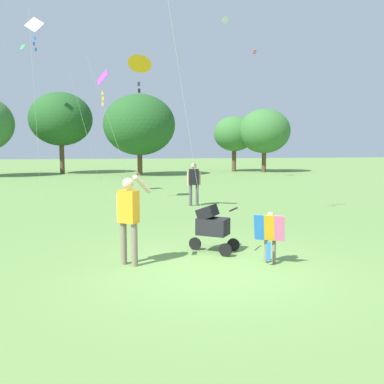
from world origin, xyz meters
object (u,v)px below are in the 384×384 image
Objects in this scene: child_with_butterfly_kite at (270,232)px; stroller at (212,224)px; person_adult_flyer at (129,213)px; person_red_shirt at (194,181)px; kite_green_novelty at (34,34)px; kite_blue_high at (139,65)px; kite_orange_delta at (102,83)px.

stroller is at bearing 130.53° from child_with_butterfly_kite.
person_adult_flyer is (-2.70, 0.34, 0.40)m from child_with_butterfly_kite.
kite_green_novelty is at bearing 153.05° from person_red_shirt.
person_red_shirt is at bearing 83.93° from stroller.
person_red_shirt is (2.04, 1.75, -3.87)m from kite_blue_high.
kite_orange_delta reaches higher than kite_blue_high.
kite_orange_delta is at bearing 158.31° from person_red_shirt.
kite_green_novelty reaches higher than child_with_butterfly_kite.
kite_green_novelty reaches higher than kite_blue_high.
child_with_butterfly_kite is 14.17m from kite_green_novelty.
child_with_butterfly_kite is 7.83m from kite_blue_high.
stroller is 6.77m from kite_blue_high.
stroller is at bearing -61.71° from kite_green_novelty.
kite_green_novelty reaches higher than kite_orange_delta.
person_red_shirt is at bearing -26.95° from kite_green_novelty.
stroller is (-0.92, 1.08, -0.01)m from child_with_butterfly_kite.
kite_green_novelty is (-5.38, 10.00, 6.20)m from stroller.
child_with_butterfly_kite is at bearing -49.47° from stroller.
stroller reaches higher than child_with_butterfly_kite.
kite_orange_delta is (-2.64, 8.23, 4.06)m from stroller.
kite_orange_delta is (-0.86, 8.97, 3.65)m from person_adult_flyer.
stroller is 0.21× the size of kite_blue_high.
kite_green_novelty is 6.64m from kite_blue_high.
child_with_butterfly_kite is 0.20× the size of kite_blue_high.
stroller is at bearing 22.75° from person_adult_flyer.
stroller is (1.77, 0.74, -0.41)m from person_adult_flyer.
person_adult_flyer is at bearing -157.25° from stroller.
person_red_shirt is (6.11, -3.11, -5.86)m from kite_green_novelty.
kite_green_novelty is at bearing 118.29° from stroller.
kite_green_novelty reaches higher than stroller.
person_red_shirt is (3.37, -1.34, -3.72)m from kite_orange_delta.
kite_orange_delta is (-3.56, 9.31, 4.05)m from child_with_butterfly_kite.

